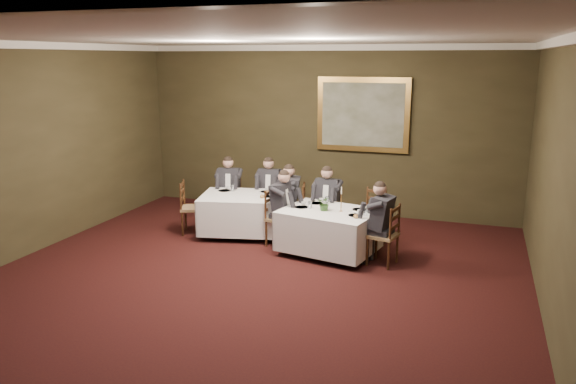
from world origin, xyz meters
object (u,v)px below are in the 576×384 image
Objects in this scene: diner_sec_backright at (270,199)px; chair_sec_backleft at (230,208)px; painting at (363,115)px; chair_main_backright at (369,230)px; chair_main_backleft at (328,223)px; chair_sec_endleft at (193,218)px; chair_main_endleft at (280,229)px; chair_sec_backright at (270,210)px; diner_sec_backleft at (230,198)px; diner_main_endleft at (280,217)px; diner_sec_endright at (293,210)px; table_second at (243,211)px; diner_main_backleft at (328,211)px; chair_sec_endright at (294,221)px; diner_main_endright at (383,234)px; table_main at (329,229)px; candlestick at (341,202)px; centerpiece at (325,203)px; chair_main_endright at (383,248)px.

chair_sec_backleft is at bearing 5.46° from diner_sec_backright.
chair_main_backright is at bearing -73.42° from painting.
chair_main_backleft is 2.53m from painting.
diner_sec_backright is at bearing 111.92° from chair_sec_endleft.
chair_main_endleft and chair_sec_backright have the same top height.
diner_sec_backleft is at bearing 7.10° from chair_sec_backright.
chair_main_endleft is at bearing 130.76° from chair_sec_backleft.
diner_main_endleft is 1.76m from chair_sec_backleft.
diner_sec_endright is 1.35× the size of chair_sec_endleft.
diner_main_backleft reaches higher than table_second.
chair_sec_endleft is (-1.80, 0.11, -0.23)m from diner_main_endleft.
diner_sec_backright reaches higher than chair_sec_endright.
chair_main_backright is at bearing 35.19° from diner_main_endright.
table_main is at bearing 84.39° from diner_main_endleft.
diner_main_endleft is 1.00× the size of diner_main_endright.
painting is (0.25, 1.74, 1.60)m from diner_main_backleft.
diner_sec_endright is (0.06, 0.54, 0.00)m from diner_main_endleft.
diner_sec_backleft is at bearing 155.62° from candlestick.
diner_main_endright is 3.59m from chair_sec_backleft.
diner_sec_backright is (-2.51, 1.55, 0.00)m from diner_main_endright.
table_main is 2.65m from diner_sec_backleft.
chair_sec_endright is at bearing 12.86° from table_second.
table_second is at bearing 116.61° from diner_sec_backleft.
diner_sec_backright is 5.07× the size of centerpiece.
diner_main_endleft is (0.86, -0.33, 0.06)m from table_second.
diner_sec_backleft reaches higher than chair_main_endleft.
diner_main_endright is at bearing -15.79° from candlestick.
table_main is 0.98m from chair_main_endleft.
centerpiece is (-1.02, 0.17, 0.61)m from chair_main_endright.
diner_main_backleft is (-0.00, -0.01, 0.23)m from chair_main_backleft.
diner_sec_backright is (-0.62, 1.17, 0.23)m from chair_main_endleft.
table_main is at bearing 132.61° from diner_sec_backright.
chair_sec_backleft is 2.68m from centerpiece.
chair_sec_endright is at bearing 178.12° from diner_main_endleft.
table_second is 0.89m from chair_sec_backleft.
table_second is at bearing 162.39° from centerpiece.
chair_main_backleft is 1.14m from candlestick.
chair_main_backright is 0.74× the size of diner_sec_backleft.
diner_main_endleft is at bearing 42.05° from chair_main_backright.
painting is at bearing 88.49° from centerpiece.
diner_sec_backright is (-1.33, 0.51, 0.23)m from chair_main_backleft.
diner_main_backleft is at bearing 151.71° from chair_sec_backright.
chair_main_endright is at bearing -131.09° from chair_sec_endright.
centerpiece is (-0.63, -0.72, 0.61)m from chair_main_backright.
diner_main_endleft is at bearing 111.80° from chair_sec_backright.
diner_main_endleft is at bearing 171.27° from candlestick.
chair_sec_endright reaches higher than table_main.
chair_sec_backright is at bearing -90.00° from diner_sec_backright.
chair_main_backright is 0.74× the size of diner_main_endleft.
diner_main_backleft and diner_main_endleft have the same top height.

